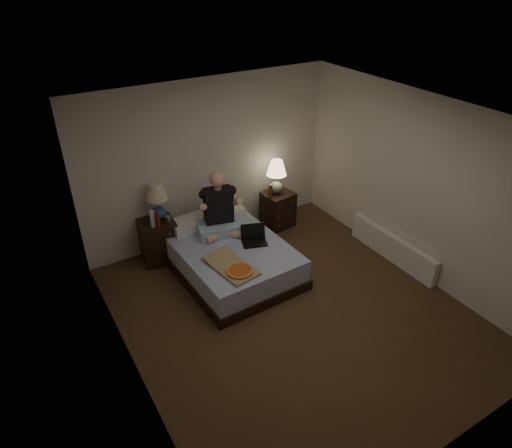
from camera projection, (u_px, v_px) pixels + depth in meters
floor at (292, 312)px, 5.83m from camera, size 4.00×4.50×0.00m
ceiling at (303, 122)px, 4.54m from camera, size 4.00×4.50×0.00m
wall_back at (209, 162)px, 6.84m from camera, size 4.00×0.00×2.50m
wall_front at (466, 358)px, 3.54m from camera, size 4.00×0.00×2.50m
wall_left at (124, 286)px, 4.30m from camera, size 0.00×4.50×2.50m
wall_right at (419, 188)px, 6.07m from camera, size 0.00×4.50×2.50m
bed at (231, 258)px, 6.44m from camera, size 1.45×1.89×0.46m
nightstand_left at (159, 241)px, 6.67m from camera, size 0.53×0.49×0.64m
nightstand_right at (278, 209)px, 7.52m from camera, size 0.51×0.47×0.60m
lamp_left at (157, 201)px, 6.44m from camera, size 0.40×0.40×0.56m
lamp_right at (276, 177)px, 7.24m from camera, size 0.36×0.36×0.56m
water_bottle at (152, 219)px, 6.33m from camera, size 0.07×0.07×0.25m
soda_can at (168, 219)px, 6.47m from camera, size 0.07×0.07×0.10m
beer_bottle_left at (158, 220)px, 6.33m from camera, size 0.06×0.06×0.23m
beer_bottle_right at (270, 191)px, 7.17m from camera, size 0.06×0.06×0.23m
person at (219, 204)px, 6.38m from camera, size 0.76×0.66×0.93m
laptop at (254, 236)px, 6.30m from camera, size 0.41×0.38×0.24m
pizza_box at (239, 271)px, 5.74m from camera, size 0.51×0.81×0.08m
radiator at (392, 248)px, 6.73m from camera, size 0.10×1.60×0.40m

